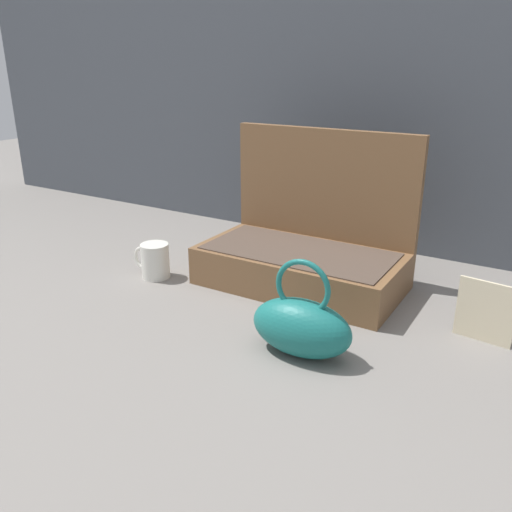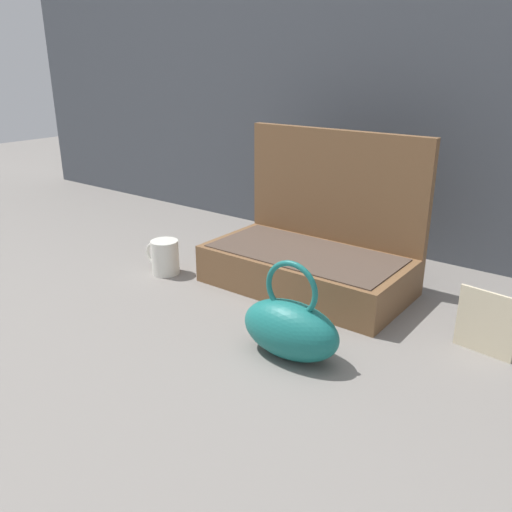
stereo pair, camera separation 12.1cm
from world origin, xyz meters
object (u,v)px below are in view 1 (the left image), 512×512
object	(u,v)px
open_suitcase	(305,251)
coffee_mug	(154,261)
info_card_left	(485,312)

from	to	relation	value
open_suitcase	coffee_mug	bearing A→B (deg)	-154.17
coffee_mug	info_card_left	bearing A→B (deg)	6.26
coffee_mug	open_suitcase	bearing A→B (deg)	25.83
coffee_mug	info_card_left	xyz separation A→B (m)	(0.82, 0.09, 0.02)
open_suitcase	info_card_left	world-z (taller)	open_suitcase
open_suitcase	coffee_mug	xyz separation A→B (m)	(-0.36, -0.18, -0.04)
info_card_left	open_suitcase	bearing A→B (deg)	176.19
coffee_mug	info_card_left	size ratio (longest dim) A/B	0.84
open_suitcase	info_card_left	bearing A→B (deg)	-10.72
open_suitcase	coffee_mug	world-z (taller)	open_suitcase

